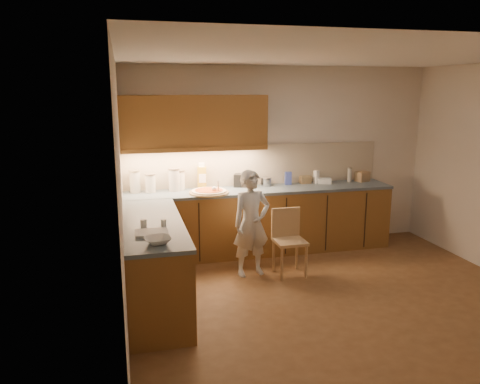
% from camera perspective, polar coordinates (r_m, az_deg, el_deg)
% --- Properties ---
extents(room, '(4.54, 4.50, 2.62)m').
position_cam_1_polar(room, '(4.97, 12.46, 5.20)').
color(room, brown).
rests_on(room, ground).
extents(l_counter, '(3.77, 2.62, 0.92)m').
position_cam_1_polar(l_counter, '(6.08, -1.24, -4.93)').
color(l_counter, brown).
rests_on(l_counter, ground).
extents(backsplash, '(3.75, 0.02, 0.58)m').
position_cam_1_polar(backsplash, '(6.74, 1.89, 3.33)').
color(backsplash, '#C2B396').
rests_on(backsplash, l_counter).
extents(upper_cabinets, '(1.95, 0.36, 0.73)m').
position_cam_1_polar(upper_cabinets, '(6.32, -5.62, 8.50)').
color(upper_cabinets, brown).
rests_on(upper_cabinets, ground).
extents(pizza_on_board, '(0.53, 0.53, 0.21)m').
position_cam_1_polar(pizza_on_board, '(6.22, -3.78, 0.03)').
color(pizza_on_board, tan).
rests_on(pizza_on_board, l_counter).
extents(child, '(0.53, 0.39, 1.32)m').
position_cam_1_polar(child, '(5.76, 1.40, -3.84)').
color(child, silver).
rests_on(child, ground).
extents(wooden_chair, '(0.37, 0.37, 0.82)m').
position_cam_1_polar(wooden_chair, '(5.88, 5.89, -5.43)').
color(wooden_chair, tan).
rests_on(wooden_chair, ground).
extents(mixing_bowl, '(0.28, 0.28, 0.06)m').
position_cam_1_polar(mixing_bowl, '(4.29, -9.99, -5.82)').
color(mixing_bowl, silver).
rests_on(mixing_bowl, l_counter).
extents(canister_a, '(0.15, 0.15, 0.30)m').
position_cam_1_polar(canister_a, '(6.39, -12.69, 1.27)').
color(canister_a, beige).
rests_on(canister_a, l_counter).
extents(canister_b, '(0.15, 0.15, 0.25)m').
position_cam_1_polar(canister_b, '(6.37, -10.87, 1.09)').
color(canister_b, white).
rests_on(canister_b, l_counter).
extents(canister_c, '(0.17, 0.17, 0.31)m').
position_cam_1_polar(canister_c, '(6.40, -8.01, 1.52)').
color(canister_c, beige).
rests_on(canister_c, l_counter).
extents(canister_d, '(0.17, 0.17, 0.28)m').
position_cam_1_polar(canister_d, '(6.45, -7.45, 1.47)').
color(canister_d, white).
rests_on(canister_d, l_counter).
extents(oil_jug, '(0.13, 0.11, 0.36)m').
position_cam_1_polar(oil_jug, '(6.50, -4.67, 1.84)').
color(oil_jug, gold).
rests_on(oil_jug, l_counter).
extents(toaster, '(0.32, 0.25, 0.19)m').
position_cam_1_polar(toaster, '(6.62, 0.52, 1.43)').
color(toaster, black).
rests_on(toaster, l_counter).
extents(steel_pot, '(0.16, 0.16, 0.12)m').
position_cam_1_polar(steel_pot, '(6.70, 3.18, 1.28)').
color(steel_pot, '#ADAEB2').
rests_on(steel_pot, l_counter).
extents(blue_box, '(0.10, 0.08, 0.18)m').
position_cam_1_polar(blue_box, '(6.81, 5.89, 1.68)').
color(blue_box, '#334399').
rests_on(blue_box, l_counter).
extents(card_box_a, '(0.15, 0.11, 0.11)m').
position_cam_1_polar(card_box_a, '(6.93, 7.97, 1.51)').
color(card_box_a, '#A18356').
rests_on(card_box_a, l_counter).
extents(white_bottle, '(0.08, 0.08, 0.19)m').
position_cam_1_polar(white_bottle, '(6.96, 9.28, 1.82)').
color(white_bottle, white).
rests_on(white_bottle, l_counter).
extents(flat_pack, '(0.22, 0.18, 0.08)m').
position_cam_1_polar(flat_pack, '(6.97, 10.24, 1.34)').
color(flat_pack, white).
rests_on(flat_pack, l_counter).
extents(tall_jar, '(0.07, 0.07, 0.21)m').
position_cam_1_polar(tall_jar, '(7.16, 13.22, 2.08)').
color(tall_jar, beige).
rests_on(tall_jar, l_counter).
extents(card_box_b, '(0.22, 0.20, 0.15)m').
position_cam_1_polar(card_box_b, '(7.25, 14.68, 1.84)').
color(card_box_b, tan).
rests_on(card_box_b, l_counter).
extents(dough_cloth, '(0.31, 0.25, 0.02)m').
position_cam_1_polar(dough_cloth, '(4.58, -10.71, -4.89)').
color(dough_cloth, silver).
rests_on(dough_cloth, l_counter).
extents(spice_jar_a, '(0.08, 0.08, 0.09)m').
position_cam_1_polar(spice_jar_a, '(4.77, -11.67, -3.81)').
color(spice_jar_a, silver).
rests_on(spice_jar_a, l_counter).
extents(spice_jar_b, '(0.07, 0.07, 0.07)m').
position_cam_1_polar(spice_jar_b, '(4.79, -9.30, -3.73)').
color(spice_jar_b, white).
rests_on(spice_jar_b, l_counter).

